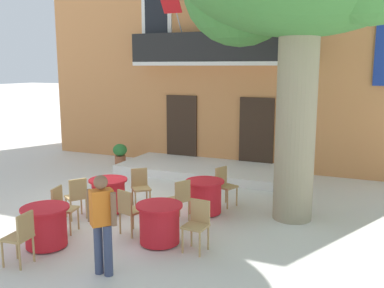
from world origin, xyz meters
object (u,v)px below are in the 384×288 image
(cafe_table_front, at_px, (46,226))
(cafe_chair_front_1, at_px, (62,206))
(cafe_chair_middle_0, at_px, (140,185))
(cafe_chair_far_side_0, at_px, (180,198))
(cafe_chair_near_tree_1, at_px, (197,222))
(cafe_chair_middle_1, at_px, (77,195))
(cafe_chair_near_tree_0, at_px, (129,209))
(cafe_table_near_tree, at_px, (160,223))
(cafe_chair_front_0, at_px, (21,235))
(cafe_chair_far_side_1, at_px, (224,184))
(ground_planter_left, at_px, (120,154))
(pedestrian_near_entrance, at_px, (102,219))
(cafe_table_far_side, at_px, (205,196))
(cafe_table_middle, at_px, (109,195))

(cafe_table_front, height_order, cafe_chair_front_1, cafe_chair_front_1)
(cafe_chair_middle_0, relative_size, cafe_chair_far_side_0, 1.00)
(cafe_chair_near_tree_1, distance_m, cafe_chair_middle_1, 3.03)
(cafe_chair_near_tree_1, distance_m, cafe_chair_middle_0, 2.73)
(cafe_chair_near_tree_0, bearing_deg, cafe_table_front, -134.30)
(cafe_table_near_tree, height_order, cafe_chair_near_tree_1, cafe_chair_near_tree_1)
(cafe_chair_near_tree_1, height_order, cafe_chair_front_0, same)
(cafe_chair_front_0, xyz_separation_m, cafe_chair_far_side_1, (2.01, 4.32, 0.00))
(cafe_table_near_tree, height_order, ground_planter_left, cafe_table_near_tree)
(cafe_chair_near_tree_0, height_order, cafe_chair_far_side_1, same)
(cafe_table_near_tree, height_order, cafe_chair_front_1, cafe_chair_front_1)
(cafe_table_near_tree, relative_size, pedestrian_near_entrance, 0.53)
(cafe_chair_near_tree_1, xyz_separation_m, ground_planter_left, (-4.95, 5.12, -0.12))
(cafe_table_front, height_order, cafe_chair_front_0, cafe_chair_front_0)
(cafe_chair_middle_0, height_order, cafe_table_far_side, cafe_chair_middle_0)
(cafe_chair_front_0, bearing_deg, cafe_table_front, 101.46)
(cafe_table_middle, relative_size, cafe_chair_middle_0, 0.95)
(cafe_chair_middle_0, height_order, cafe_chair_middle_1, same)
(cafe_chair_front_1, distance_m, cafe_chair_far_side_0, 2.38)
(cafe_chair_near_tree_0, relative_size, cafe_chair_far_side_0, 1.00)
(cafe_table_middle, bearing_deg, cafe_table_near_tree, -30.76)
(cafe_chair_near_tree_0, relative_size, cafe_chair_far_side_1, 1.00)
(cafe_table_middle, xyz_separation_m, cafe_chair_far_side_1, (2.24, 1.49, 0.14))
(cafe_chair_middle_0, bearing_deg, cafe_chair_front_1, -108.41)
(pedestrian_near_entrance, bearing_deg, cafe_table_near_tree, 80.28)
(cafe_chair_middle_0, xyz_separation_m, cafe_chair_middle_1, (-0.85, -1.23, 0.00))
(cafe_chair_near_tree_0, height_order, ground_planter_left, cafe_chair_near_tree_0)
(cafe_chair_middle_0, height_order, cafe_chair_far_side_1, same)
(cafe_chair_middle_0, height_order, cafe_chair_far_side_0, same)
(cafe_table_near_tree, distance_m, cafe_chair_front_1, 2.06)
(cafe_chair_front_1, distance_m, pedestrian_near_entrance, 2.19)
(cafe_chair_far_side_0, bearing_deg, cafe_chair_middle_0, 158.43)
(cafe_chair_near_tree_1, relative_size, cafe_table_middle, 1.05)
(cafe_table_front, xyz_separation_m, cafe_chair_front_0, (0.15, -0.74, 0.14))
(cafe_table_near_tree, bearing_deg, cafe_chair_near_tree_0, 169.13)
(cafe_table_far_side, distance_m, pedestrian_near_entrance, 3.39)
(cafe_table_near_tree, bearing_deg, cafe_chair_middle_1, 168.38)
(cafe_table_far_side, bearing_deg, cafe_table_front, -124.36)
(cafe_chair_middle_0, distance_m, cafe_chair_far_side_1, 1.97)
(cafe_table_near_tree, bearing_deg, cafe_chair_near_tree_1, 1.59)
(cafe_chair_far_side_0, bearing_deg, cafe_chair_front_1, -142.65)
(cafe_chair_front_0, distance_m, ground_planter_left, 7.29)
(cafe_chair_near_tree_0, bearing_deg, cafe_table_middle, 139.56)
(cafe_table_middle, bearing_deg, cafe_chair_middle_1, -117.49)
(cafe_chair_middle_0, bearing_deg, cafe_chair_middle_1, -124.57)
(cafe_table_near_tree, bearing_deg, cafe_chair_far_side_1, 82.58)
(cafe_chair_far_side_0, distance_m, cafe_chair_far_side_1, 1.51)
(cafe_chair_near_tree_0, xyz_separation_m, cafe_table_middle, (-1.16, 0.99, -0.14))
(cafe_chair_near_tree_0, bearing_deg, ground_planter_left, 124.66)
(cafe_chair_far_side_1, bearing_deg, ground_planter_left, 150.99)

